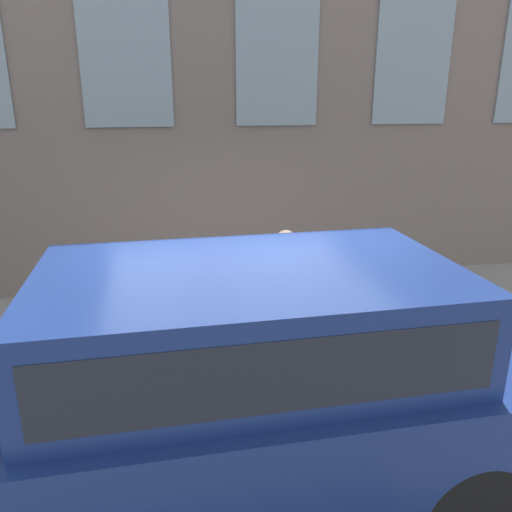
{
  "coord_description": "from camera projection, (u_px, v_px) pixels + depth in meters",
  "views": [
    {
      "loc": [
        -4.44,
        0.75,
        2.93
      ],
      "look_at": [
        0.49,
        -0.25,
        1.31
      ],
      "focal_mm": 35.0,
      "sensor_mm": 36.0,
      "label": 1
    }
  ],
  "objects": [
    {
      "name": "sidewalk",
      "position": [
        223.0,
        327.0,
        6.5
      ],
      "size": [
        2.86,
        60.0,
        0.12
      ],
      "color": "gray",
      "rests_on": "ground_plane"
    },
    {
      "name": "person",
      "position": [
        285.0,
        280.0,
        5.55
      ],
      "size": [
        0.35,
        0.23,
        1.43
      ],
      "rotation": [
        0.0,
        0.0,
        -1.93
      ],
      "color": "#232328",
      "rests_on": "sidewalk"
    },
    {
      "name": "ground_plane",
      "position": [
        242.0,
        392.0,
        5.18
      ],
      "size": [
        80.0,
        80.0,
        0.0
      ],
      "primitive_type": "plane",
      "color": "#514F4C"
    },
    {
      "name": "fire_hydrant",
      "position": [
        226.0,
        328.0,
        5.34
      ],
      "size": [
        0.31,
        0.43,
        0.85
      ],
      "color": "gray",
      "rests_on": "sidewalk"
    },
    {
      "name": "parked_truck_navy_near",
      "position": [
        241.0,
        373.0,
        3.54
      ],
      "size": [
        1.86,
        4.54,
        1.84
      ],
      "color": "black",
      "rests_on": "ground_plane"
    },
    {
      "name": "building_facade",
      "position": [
        201.0,
        9.0,
        6.74
      ],
      "size": [
        0.33,
        40.0,
        8.1
      ],
      "color": "gray",
      "rests_on": "ground_plane"
    }
  ]
}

